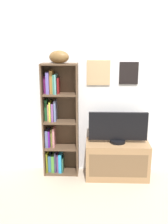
{
  "coord_description": "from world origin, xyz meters",
  "views": [
    {
      "loc": [
        -0.2,
        -2.4,
        1.84
      ],
      "look_at": [
        -0.31,
        0.85,
        0.96
      ],
      "focal_mm": 40.4,
      "sensor_mm": 36.0,
      "label": 1
    }
  ],
  "objects_px": {
    "bookshelf": "(57,124)",
    "television": "(118,128)",
    "football": "(59,57)",
    "tv_stand": "(117,159)"
  },
  "relations": [
    {
      "from": "tv_stand",
      "to": "television",
      "type": "bearing_deg",
      "value": 90.0
    },
    {
      "from": "bookshelf",
      "to": "football",
      "type": "bearing_deg",
      "value": -27.43
    },
    {
      "from": "football",
      "to": "tv_stand",
      "type": "bearing_deg",
      "value": -5.93
    },
    {
      "from": "bookshelf",
      "to": "tv_stand",
      "type": "xyz_separation_m",
      "value": [
        0.85,
        -0.11,
        -0.49
      ]
    },
    {
      "from": "television",
      "to": "football",
      "type": "bearing_deg",
      "value": 174.15
    },
    {
      "from": "bookshelf",
      "to": "football",
      "type": "distance_m",
      "value": 0.93
    },
    {
      "from": "bookshelf",
      "to": "television",
      "type": "height_order",
      "value": "bookshelf"
    },
    {
      "from": "football",
      "to": "television",
      "type": "relative_size",
      "value": 0.36
    },
    {
      "from": "tv_stand",
      "to": "television",
      "type": "relative_size",
      "value": 1.09
    },
    {
      "from": "football",
      "to": "television",
      "type": "distance_m",
      "value": 1.24
    }
  ]
}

